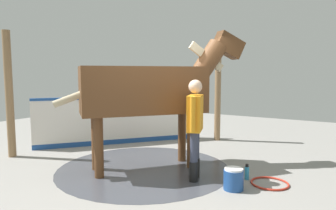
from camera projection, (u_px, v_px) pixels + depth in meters
The scene contains 11 objects.
ground_plane at pixel (150, 173), 5.46m from camera, with size 16.00×16.00×0.02m, color gray.
wet_patch at pixel (144, 168), 5.73m from camera, with size 3.23×3.23×0.00m, color #42444C.
barrier_wall at pixel (122, 122), 7.71m from camera, with size 2.78×3.31×1.21m.
roof_post_near at pixel (218, 90), 8.01m from camera, with size 0.16×0.16×2.67m, color olive.
roof_post_far at pixel (9, 95), 6.39m from camera, with size 0.16×0.16×2.67m, color olive.
horse at pixel (151, 89), 5.61m from camera, with size 2.49×2.93×2.61m.
handler at pixel (195, 123), 5.04m from camera, with size 0.36×0.65×1.68m.
wash_bucket at pixel (234, 179), 4.67m from camera, with size 0.31×0.31×0.34m.
bottle_shampoo at pixel (247, 172), 5.12m from camera, with size 0.08×0.08×0.27m.
bottle_spray at pixel (233, 176), 4.99m from camera, with size 0.06×0.06×0.23m.
hose_coil at pixel (270, 183), 4.90m from camera, with size 0.60×0.60×0.03m, color #B72D1E.
Camera 1 is at (-3.01, 4.38, 1.79)m, focal length 32.52 mm.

